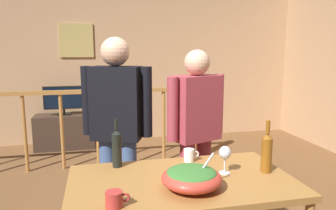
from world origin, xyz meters
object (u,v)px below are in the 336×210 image
object	(u,v)px
wine_bottle_amber	(267,152)
wine_bottle_dark	(117,147)
stair_railing	(99,117)
flat_screen_tv	(63,98)
framed_picture	(76,40)
person_standing_left	(117,122)
person_standing_right	(196,125)
serving_table	(182,191)
salad_bowl	(192,177)
mug_white	(189,155)
mug_red	(115,199)
tv_console	(65,131)
wine_glass	(225,154)

from	to	relation	value
wine_bottle_amber	wine_bottle_dark	bearing A→B (deg)	161.75
stair_railing	flat_screen_tv	bearing A→B (deg)	119.75
framed_picture	person_standing_left	size ratio (longest dim) A/B	0.33
wine_bottle_amber	person_standing_right	size ratio (longest dim) A/B	0.22
serving_table	person_standing_left	xyz separation A→B (m)	(-0.33, 0.77, 0.28)
wine_bottle_amber	person_standing_left	size ratio (longest dim) A/B	0.21
serving_table	salad_bowl	distance (m)	0.20
framed_picture	mug_white	size ratio (longest dim) A/B	4.84
serving_table	salad_bowl	bearing A→B (deg)	-82.34
stair_railing	mug_red	size ratio (longest dim) A/B	29.44
serving_table	mug_red	xyz separation A→B (m)	(-0.42, -0.26, 0.12)
framed_picture	stair_railing	xyz separation A→B (m)	(0.30, -1.24, -1.01)
flat_screen_tv	salad_bowl	bearing A→B (deg)	-73.83
mug_white	mug_red	size ratio (longest dim) A/B	0.89
flat_screen_tv	person_standing_left	bearing A→B (deg)	-75.68
tv_console	serving_table	xyz separation A→B (m)	(0.98, -3.35, 0.42)
serving_table	wine_bottle_amber	bearing A→B (deg)	-0.35
mug_red	person_standing_left	size ratio (longest dim) A/B	0.08
wine_bottle_dark	person_standing_left	size ratio (longest dim) A/B	0.20
person_standing_left	flat_screen_tv	bearing A→B (deg)	-54.19
mug_red	person_standing_right	size ratio (longest dim) A/B	0.08
person_standing_left	stair_railing	bearing A→B (deg)	-64.04
framed_picture	serving_table	size ratio (longest dim) A/B	0.39
person_standing_right	tv_console	bearing A→B (deg)	-84.47
framed_picture	serving_table	world-z (taller)	framed_picture
framed_picture	tv_console	world-z (taller)	framed_picture
wine_glass	person_standing_right	size ratio (longest dim) A/B	0.12
mug_red	tv_console	bearing A→B (deg)	98.89
person_standing_left	mug_white	bearing A→B (deg)	155.70
wine_glass	tv_console	bearing A→B (deg)	110.94
tv_console	person_standing_right	size ratio (longest dim) A/B	0.59
tv_console	wine_bottle_amber	world-z (taller)	wine_bottle_amber
tv_console	wine_bottle_dark	xyz separation A→B (m)	(0.62, -3.05, 0.63)
flat_screen_tv	serving_table	distance (m)	3.46
framed_picture	wine_bottle_dark	distance (m)	3.45
stair_railing	wine_bottle_amber	world-z (taller)	wine_bottle_amber
framed_picture	wine_glass	bearing A→B (deg)	-73.76
serving_table	person_standing_right	xyz separation A→B (m)	(0.33, 0.77, 0.22)
framed_picture	tv_console	distance (m)	1.45
flat_screen_tv	tv_console	bearing A→B (deg)	90.00
flat_screen_tv	mug_white	distance (m)	3.22
flat_screen_tv	wine_glass	world-z (taller)	flat_screen_tv
stair_railing	wine_bottle_amber	xyz separation A→B (m)	(1.01, -2.40, 0.23)
serving_table	person_standing_left	bearing A→B (deg)	113.37
stair_railing	mug_red	xyz separation A→B (m)	(0.04, -2.66, 0.14)
wine_glass	mug_red	xyz separation A→B (m)	(-0.70, -0.29, -0.09)
tv_console	flat_screen_tv	distance (m)	0.53
framed_picture	wine_bottle_dark	bearing A→B (deg)	-83.22
wine_glass	person_standing_left	bearing A→B (deg)	129.99
mug_white	wine_bottle_dark	bearing A→B (deg)	178.94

